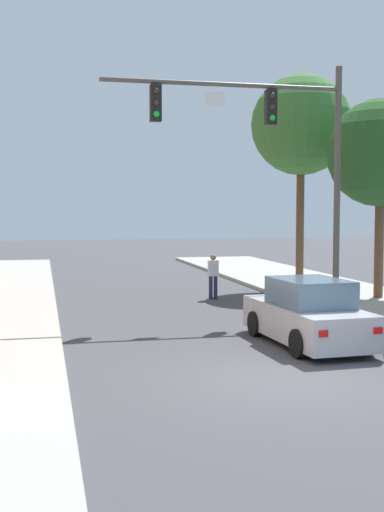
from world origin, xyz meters
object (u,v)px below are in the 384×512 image
at_px(street_tree_second, 381,153).
at_px(car_lead_silver, 307,315).
at_px(pedestrian_crossing_road, 213,274).
at_px(street_tree_third, 301,126).
at_px(traffic_signal_mast, 273,139).

bearing_deg(street_tree_second, car_lead_silver, -129.88).
relative_size(pedestrian_crossing_road, street_tree_third, 0.19).
bearing_deg(street_tree_second, street_tree_third, 107.89).
bearing_deg(street_tree_second, pedestrian_crossing_road, 161.74).
distance_m(traffic_signal_mast, pedestrian_crossing_road, 5.91).
xyz_separation_m(traffic_signal_mast, street_tree_third, (3.37, 6.01, 1.23)).
height_order(traffic_signal_mast, car_lead_silver, traffic_signal_mast).
xyz_separation_m(pedestrian_crossing_road, street_tree_second, (5.55, -1.83, 4.28)).
distance_m(street_tree_second, street_tree_third, 4.50).
bearing_deg(pedestrian_crossing_road, car_lead_silver, -88.81).
bearing_deg(street_tree_third, car_lead_silver, -111.15).
xyz_separation_m(car_lead_silver, pedestrian_crossing_road, (-0.17, 8.27, 0.19)).
height_order(traffic_signal_mast, pedestrian_crossing_road, traffic_signal_mast).
bearing_deg(traffic_signal_mast, street_tree_second, 22.51).
distance_m(pedestrian_crossing_road, street_tree_second, 7.24).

